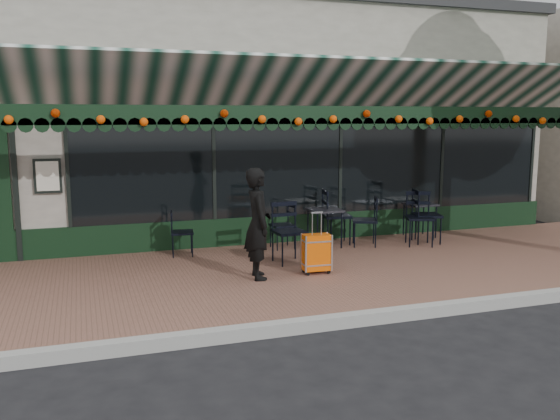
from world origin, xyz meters
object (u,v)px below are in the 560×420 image
object	(u,v)px
chair_solo	(182,233)
woman	(258,223)
cafe_table_b	(325,213)
chair_b_left	(282,226)
chair_b_right	(337,216)
cafe_table_a	(420,207)
chair_b_front	(289,233)
chair_a_right	(427,216)
chair_a_left	(365,221)
chair_a_front	(420,218)
suitcase	(316,253)

from	to	relation	value
chair_solo	woman	bearing A→B (deg)	-147.81
woman	cafe_table_b	xyz separation A→B (m)	(1.70, 1.61, -0.19)
chair_b_left	chair_b_right	size ratio (longest dim) A/B	0.80
cafe_table_b	cafe_table_a	bearing A→B (deg)	6.10
chair_b_front	chair_solo	size ratio (longest dim) A/B	1.27
woman	chair_b_left	world-z (taller)	woman
chair_a_right	chair_b_front	distance (m)	2.96
chair_a_left	chair_b_right	world-z (taller)	chair_b_right
chair_b_front	woman	bearing A→B (deg)	-139.99
cafe_table_b	chair_a_left	bearing A→B (deg)	-13.06
chair_b_front	chair_a_front	bearing A→B (deg)	6.00
chair_a_front	chair_b_left	xyz separation A→B (m)	(-2.40, 0.54, -0.09)
chair_a_front	chair_a_left	bearing A→B (deg)	-175.26
suitcase	woman	bearing A→B (deg)	-179.19
suitcase	chair_b_front	world-z (taller)	chair_b_front
woman	suitcase	world-z (taller)	woman
suitcase	chair_b_right	distance (m)	2.15
woman	chair_a_left	world-z (taller)	woman
suitcase	chair_b_left	bearing A→B (deg)	90.89
chair_a_left	chair_a_front	distance (m)	0.99
chair_a_right	chair_solo	size ratio (longest dim) A/B	1.30
woman	chair_a_left	xyz separation A→B (m)	(2.41, 1.45, -0.34)
chair_a_left	chair_b_front	xyz separation A→B (m)	(-1.69, -0.75, 0.04)
chair_a_left	chair_b_left	distance (m)	1.48
chair_b_left	chair_b_front	size ratio (longest dim) A/B	0.82
chair_a_left	chair_solo	world-z (taller)	chair_a_left
chair_b_left	chair_b_front	xyz separation A→B (m)	(-0.24, -1.02, 0.09)
suitcase	cafe_table_b	bearing A→B (deg)	66.71
cafe_table_b	chair_b_left	size ratio (longest dim) A/B	0.85
cafe_table_b	chair_solo	world-z (taller)	chair_solo
woman	cafe_table_a	xyz separation A→B (m)	(3.78, 1.83, -0.21)
chair_b_front	chair_solo	bearing A→B (deg)	141.53
cafe_table_b	chair_a_front	bearing A→B (deg)	-14.81
suitcase	chair_b_right	world-z (taller)	chair_b_right
suitcase	chair_a_right	bearing A→B (deg)	29.88
chair_b_right	chair_solo	distance (m)	2.82
cafe_table_b	chair_b_front	bearing A→B (deg)	-137.30
suitcase	chair_b_right	size ratio (longest dim) A/B	0.91
woman	chair_b_front	xyz separation A→B (m)	(0.71, 0.70, -0.31)
chair_a_front	chair_b_right	size ratio (longest dim) A/B	0.97
woman	chair_a_left	distance (m)	2.83
chair_a_front	chair_b_right	xyz separation A→B (m)	(-1.35, 0.61, 0.01)
chair_b_front	chair_b_left	bearing A→B (deg)	72.56
chair_a_left	chair_b_left	bearing A→B (deg)	-78.17
cafe_table_a	chair_a_right	xyz separation A→B (m)	(-0.17, -0.51, -0.09)
cafe_table_b	chair_b_front	distance (m)	1.35
suitcase	chair_a_left	size ratio (longest dim) A/B	1.02
chair_b_left	chair_b_front	world-z (taller)	chair_b_front
woman	cafe_table_a	distance (m)	4.20
cafe_table_b	chair_b_front	xyz separation A→B (m)	(-0.99, -0.91, -0.12)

